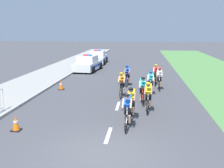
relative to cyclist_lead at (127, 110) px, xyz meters
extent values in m
plane|color=#424247|center=(-0.67, -2.38, -0.79)|extent=(160.00, 160.00, 0.00)
cube|color=gray|center=(-7.61, 11.62, -0.73)|extent=(3.79, 60.00, 0.12)
cube|color=#9E9E99|center=(-5.80, 11.62, -0.72)|extent=(0.16, 60.00, 0.13)
cube|color=white|center=(-0.67, -0.84, -0.78)|extent=(0.14, 1.60, 0.01)
cube|color=white|center=(-0.67, 3.16, -0.78)|extent=(0.14, 1.60, 0.01)
cube|color=white|center=(-0.67, 7.16, -0.78)|extent=(0.14, 1.60, 0.01)
cube|color=white|center=(-0.67, 11.16, -0.78)|extent=(0.14, 1.60, 0.01)
cube|color=white|center=(-0.67, 15.16, -0.78)|extent=(0.14, 1.60, 0.01)
torus|color=black|center=(-0.02, -0.48, -0.42)|extent=(0.08, 0.73, 0.72)
cylinder|color=#99999E|center=(-0.02, -0.48, -0.42)|extent=(0.06, 0.06, 0.06)
torus|color=black|center=(0.03, 0.52, -0.42)|extent=(0.08, 0.73, 0.72)
cylinder|color=#99999E|center=(0.03, 0.52, -0.42)|extent=(0.06, 0.06, 0.06)
cylinder|color=white|center=(0.00, -0.03, 0.11)|extent=(0.06, 0.55, 0.04)
cylinder|color=white|center=(-0.01, -0.20, -0.21)|extent=(0.06, 0.48, 0.63)
cylinder|color=white|center=(0.01, 0.17, -0.19)|extent=(0.04, 0.04, 0.65)
cylinder|color=black|center=(-0.02, -0.38, 0.09)|extent=(0.42, 0.05, 0.03)
cube|color=black|center=(0.01, 0.17, 0.15)|extent=(0.11, 0.22, 0.05)
cube|color=blue|center=(0.00, 0.05, 0.35)|extent=(0.31, 0.56, 0.45)
cube|color=black|center=(0.01, 0.16, 0.19)|extent=(0.29, 0.21, 0.18)
cylinder|color=black|center=(0.10, 0.11, -0.15)|extent=(0.12, 0.23, 0.40)
cylinder|color=tan|center=(0.09, 0.03, -0.41)|extent=(0.10, 0.16, 0.36)
cylinder|color=black|center=(-0.08, 0.12, -0.15)|extent=(0.12, 0.17, 0.40)
cylinder|color=tan|center=(-0.09, 0.04, -0.41)|extent=(0.10, 0.13, 0.36)
cylinder|color=tan|center=(0.15, -0.18, 0.30)|extent=(0.10, 0.40, 0.35)
cylinder|color=tan|center=(-0.17, -0.16, 0.30)|extent=(0.10, 0.40, 0.35)
sphere|color=tan|center=(-0.01, -0.25, 0.59)|extent=(0.19, 0.19, 0.19)
ellipsoid|color=black|center=(-0.01, -0.26, 0.66)|extent=(0.25, 0.33, 0.24)
torus|color=black|center=(0.09, 0.65, -0.42)|extent=(0.08, 0.73, 0.72)
cylinder|color=#99999E|center=(0.09, 0.65, -0.42)|extent=(0.06, 0.06, 0.06)
torus|color=black|center=(0.14, 1.65, -0.42)|extent=(0.08, 0.73, 0.72)
cylinder|color=#99999E|center=(0.14, 1.65, -0.42)|extent=(0.06, 0.06, 0.06)
cylinder|color=silver|center=(0.11, 1.10, 0.11)|extent=(0.07, 0.55, 0.04)
cylinder|color=silver|center=(0.10, 0.92, -0.21)|extent=(0.07, 0.48, 0.63)
cylinder|color=silver|center=(0.12, 1.30, -0.19)|extent=(0.04, 0.04, 0.65)
cylinder|color=black|center=(0.09, 0.75, 0.09)|extent=(0.42, 0.05, 0.03)
cube|color=black|center=(0.12, 1.30, 0.15)|extent=(0.11, 0.23, 0.05)
cube|color=yellow|center=(0.12, 1.17, 0.35)|extent=(0.31, 0.56, 0.45)
cube|color=black|center=(0.12, 1.29, 0.19)|extent=(0.29, 0.21, 0.18)
cylinder|color=black|center=(0.21, 1.23, -0.15)|extent=(0.12, 0.23, 0.40)
cylinder|color=#9E7051|center=(0.20, 1.15, -0.41)|extent=(0.10, 0.16, 0.36)
cylinder|color=black|center=(0.03, 1.24, -0.15)|extent=(0.12, 0.17, 0.40)
cylinder|color=#9E7051|center=(0.02, 1.16, -0.41)|extent=(0.10, 0.13, 0.36)
cylinder|color=#9E7051|center=(0.26, 0.95, 0.30)|extent=(0.10, 0.40, 0.35)
cylinder|color=#9E7051|center=(-0.06, 0.97, 0.30)|extent=(0.10, 0.40, 0.35)
sphere|color=#9E7051|center=(0.10, 0.87, 0.59)|extent=(0.19, 0.19, 0.19)
ellipsoid|color=black|center=(0.10, 0.86, 0.66)|extent=(0.25, 0.33, 0.24)
torus|color=black|center=(0.85, 1.87, -0.42)|extent=(0.10, 0.73, 0.72)
cylinder|color=#99999E|center=(0.85, 1.87, -0.42)|extent=(0.06, 0.06, 0.06)
torus|color=black|center=(0.93, 2.87, -0.42)|extent=(0.10, 0.73, 0.72)
cylinder|color=#99999E|center=(0.93, 2.87, -0.42)|extent=(0.06, 0.06, 0.06)
cylinder|color=white|center=(0.88, 2.32, 0.11)|extent=(0.08, 0.55, 0.04)
cylinder|color=white|center=(0.87, 2.15, -0.21)|extent=(0.08, 0.48, 0.63)
cylinder|color=white|center=(0.90, 2.52, -0.19)|extent=(0.04, 0.04, 0.65)
cylinder|color=black|center=(0.85, 1.97, 0.09)|extent=(0.42, 0.06, 0.03)
cube|color=black|center=(0.90, 2.52, 0.15)|extent=(0.12, 0.23, 0.05)
cube|color=yellow|center=(0.89, 2.40, 0.35)|extent=(0.32, 0.56, 0.47)
cube|color=black|center=(0.90, 2.51, 0.19)|extent=(0.30, 0.22, 0.18)
cylinder|color=black|center=(0.98, 2.45, -0.15)|extent=(0.13, 0.23, 0.40)
cylinder|color=#9E7051|center=(0.98, 2.37, -0.41)|extent=(0.10, 0.16, 0.36)
cylinder|color=black|center=(0.80, 2.47, -0.15)|extent=(0.12, 0.18, 0.40)
cylinder|color=#9E7051|center=(0.80, 2.39, -0.41)|extent=(0.10, 0.13, 0.36)
cylinder|color=#9E7051|center=(1.03, 2.17, 0.30)|extent=(0.11, 0.41, 0.35)
cylinder|color=#9E7051|center=(0.71, 2.19, 0.30)|extent=(0.11, 0.41, 0.35)
sphere|color=#9E7051|center=(0.86, 2.10, 0.59)|extent=(0.19, 0.19, 0.19)
ellipsoid|color=yellow|center=(0.86, 2.09, 0.66)|extent=(0.25, 0.33, 0.24)
torus|color=black|center=(0.63, 3.30, -0.42)|extent=(0.09, 0.73, 0.72)
cylinder|color=#99999E|center=(0.63, 3.30, -0.42)|extent=(0.06, 0.06, 0.06)
torus|color=black|center=(0.57, 4.30, -0.42)|extent=(0.09, 0.73, 0.72)
cylinder|color=#99999E|center=(0.57, 4.30, -0.42)|extent=(0.06, 0.06, 0.06)
cylinder|color=#B21919|center=(0.60, 3.75, 0.11)|extent=(0.07, 0.55, 0.04)
cylinder|color=#B21919|center=(0.62, 3.57, -0.21)|extent=(0.07, 0.48, 0.63)
cylinder|color=#B21919|center=(0.59, 3.95, -0.19)|extent=(0.04, 0.04, 0.65)
cylinder|color=black|center=(0.63, 3.40, 0.09)|extent=(0.42, 0.06, 0.03)
cube|color=black|center=(0.59, 3.95, 0.15)|extent=(0.11, 0.23, 0.05)
cube|color=#19B2B7|center=(0.60, 3.82, 0.35)|extent=(0.32, 0.56, 0.46)
cube|color=black|center=(0.59, 3.94, 0.19)|extent=(0.29, 0.22, 0.18)
cylinder|color=black|center=(0.68, 3.89, -0.15)|extent=(0.12, 0.23, 0.40)
cylinder|color=tan|center=(0.69, 3.81, -0.41)|extent=(0.10, 0.16, 0.36)
cylinder|color=black|center=(0.51, 3.88, -0.15)|extent=(0.12, 0.18, 0.40)
cylinder|color=tan|center=(0.51, 3.80, -0.41)|extent=(0.10, 0.13, 0.36)
cylinder|color=tan|center=(0.77, 3.62, 0.30)|extent=(0.10, 0.41, 0.35)
cylinder|color=tan|center=(0.45, 3.60, 0.30)|extent=(0.10, 0.41, 0.35)
sphere|color=tan|center=(0.62, 3.52, 0.59)|extent=(0.19, 0.19, 0.19)
ellipsoid|color=black|center=(0.62, 3.51, 0.66)|extent=(0.25, 0.33, 0.24)
torus|color=black|center=(-0.64, 4.66, -0.42)|extent=(0.10, 0.73, 0.72)
cylinder|color=#99999E|center=(-0.64, 4.66, -0.42)|extent=(0.06, 0.06, 0.06)
torus|color=black|center=(-0.56, 5.65, -0.42)|extent=(0.10, 0.73, 0.72)
cylinder|color=#99999E|center=(-0.56, 5.65, -0.42)|extent=(0.06, 0.06, 0.06)
cylinder|color=black|center=(-0.61, 5.11, 0.11)|extent=(0.08, 0.55, 0.04)
cylinder|color=black|center=(-0.62, 4.93, -0.21)|extent=(0.08, 0.48, 0.63)
cylinder|color=black|center=(-0.59, 5.30, -0.19)|extent=(0.04, 0.04, 0.65)
cylinder|color=black|center=(-0.64, 4.76, 0.09)|extent=(0.42, 0.06, 0.03)
cube|color=black|center=(-0.59, 5.30, 0.15)|extent=(0.12, 0.23, 0.05)
cube|color=orange|center=(-0.60, 5.18, 0.35)|extent=(0.32, 0.57, 0.45)
cube|color=black|center=(-0.59, 5.29, 0.19)|extent=(0.30, 0.22, 0.18)
cylinder|color=black|center=(-0.51, 5.24, -0.15)|extent=(0.13, 0.23, 0.40)
cylinder|color=tan|center=(-0.51, 5.16, -0.41)|extent=(0.10, 0.16, 0.36)
cylinder|color=black|center=(-0.69, 5.25, -0.15)|extent=(0.12, 0.18, 0.40)
cylinder|color=tan|center=(-0.69, 5.17, -0.41)|extent=(0.10, 0.13, 0.36)
cylinder|color=tan|center=(-0.46, 4.95, 0.30)|extent=(0.11, 0.41, 0.35)
cylinder|color=tan|center=(-0.78, 4.98, 0.30)|extent=(0.11, 0.41, 0.35)
sphere|color=tan|center=(-0.63, 4.88, 0.59)|extent=(0.19, 0.19, 0.19)
ellipsoid|color=yellow|center=(-0.63, 4.87, 0.66)|extent=(0.25, 0.33, 0.24)
torus|color=black|center=(1.07, 5.38, -0.42)|extent=(0.07, 0.73, 0.72)
cylinder|color=#99999E|center=(1.07, 5.38, -0.42)|extent=(0.06, 0.06, 0.06)
torus|color=black|center=(1.11, 6.38, -0.42)|extent=(0.07, 0.73, 0.72)
cylinder|color=#99999E|center=(1.11, 6.38, -0.42)|extent=(0.06, 0.06, 0.06)
cylinder|color=white|center=(1.09, 5.83, 0.11)|extent=(0.06, 0.55, 0.04)
cylinder|color=white|center=(1.08, 5.66, -0.21)|extent=(0.06, 0.48, 0.63)
cylinder|color=white|center=(1.10, 6.03, -0.19)|extent=(0.04, 0.04, 0.65)
cylinder|color=black|center=(1.08, 5.48, 0.09)|extent=(0.42, 0.04, 0.03)
cube|color=black|center=(1.10, 6.03, 0.15)|extent=(0.11, 0.22, 0.05)
cube|color=#19B2B7|center=(1.09, 5.91, 0.35)|extent=(0.30, 0.55, 0.47)
cube|color=black|center=(1.10, 6.02, 0.19)|extent=(0.29, 0.21, 0.18)
cylinder|color=black|center=(1.18, 5.97, -0.15)|extent=(0.12, 0.23, 0.40)
cylinder|color=beige|center=(1.18, 5.89, -0.41)|extent=(0.10, 0.16, 0.36)
cylinder|color=black|center=(1.01, 5.98, -0.15)|extent=(0.12, 0.17, 0.40)
cylinder|color=beige|center=(1.00, 5.90, -0.41)|extent=(0.09, 0.13, 0.36)
cylinder|color=beige|center=(1.24, 5.69, 0.30)|extent=(0.09, 0.40, 0.35)
cylinder|color=beige|center=(0.92, 5.70, 0.30)|extent=(0.09, 0.40, 0.35)
sphere|color=beige|center=(1.08, 5.61, 0.59)|extent=(0.19, 0.19, 0.19)
ellipsoid|color=blue|center=(1.08, 5.60, 0.66)|extent=(0.24, 0.32, 0.24)
torus|color=black|center=(1.69, 6.87, -0.42)|extent=(0.07, 0.73, 0.72)
cylinder|color=#99999E|center=(1.69, 6.87, -0.42)|extent=(0.06, 0.06, 0.06)
torus|color=black|center=(1.73, 7.87, -0.42)|extent=(0.07, 0.73, 0.72)
cylinder|color=#99999E|center=(1.73, 7.87, -0.42)|extent=(0.06, 0.06, 0.06)
cylinder|color=white|center=(1.71, 7.32, 0.11)|extent=(0.06, 0.55, 0.04)
cylinder|color=white|center=(1.70, 7.14, -0.21)|extent=(0.06, 0.48, 0.63)
cylinder|color=white|center=(1.72, 7.52, -0.19)|extent=(0.04, 0.04, 0.65)
cylinder|color=black|center=(1.69, 6.97, 0.09)|extent=(0.42, 0.05, 0.03)
cube|color=black|center=(1.72, 7.52, 0.15)|extent=(0.11, 0.22, 0.05)
cube|color=white|center=(1.71, 7.39, 0.35)|extent=(0.30, 0.56, 0.44)
cube|color=black|center=(1.71, 7.51, 0.19)|extent=(0.29, 0.21, 0.18)
cylinder|color=black|center=(1.80, 7.45, -0.15)|extent=(0.12, 0.23, 0.40)
cylinder|color=tan|center=(1.80, 7.37, -0.41)|extent=(0.10, 0.16, 0.36)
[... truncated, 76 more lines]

